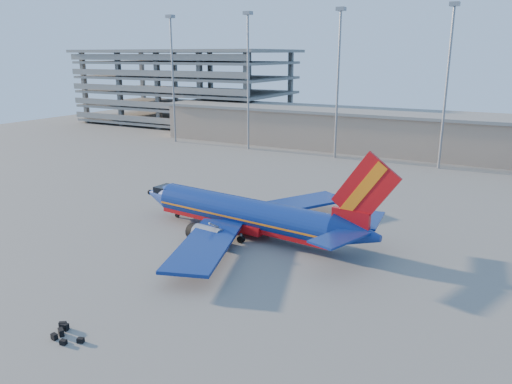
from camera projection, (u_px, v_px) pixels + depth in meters
ground at (241, 230)px, 59.31m from camera, size 220.00×220.00×0.00m
terminal_building at (425, 134)px, 102.60m from camera, size 122.00×16.00×8.50m
parking_garage at (186, 84)px, 147.45m from camera, size 62.00×32.00×21.40m
light_mast_row at (391, 69)px, 91.22m from camera, size 101.60×1.60×28.65m
aircraft_main at (249, 215)px, 56.90m from camera, size 33.55×32.13×11.37m
luggage_pile at (64, 332)px, 37.00m from camera, size 3.27×2.00×0.54m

